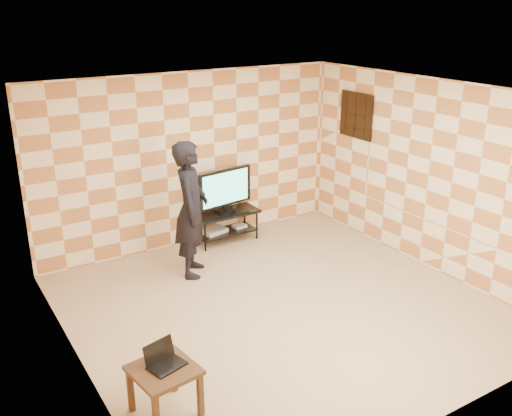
# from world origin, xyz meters

# --- Properties ---
(floor) EXTENTS (5.00, 5.00, 0.00)m
(floor) POSITION_xyz_m (0.00, 0.00, 0.00)
(floor) COLOR tan
(floor) RESTS_ON ground
(wall_back) EXTENTS (5.00, 0.02, 2.70)m
(wall_back) POSITION_xyz_m (0.00, 2.50, 1.35)
(wall_back) COLOR beige
(wall_back) RESTS_ON ground
(wall_front) EXTENTS (5.00, 0.02, 2.70)m
(wall_front) POSITION_xyz_m (0.00, -2.50, 1.35)
(wall_front) COLOR beige
(wall_front) RESTS_ON ground
(wall_left) EXTENTS (0.02, 5.00, 2.70)m
(wall_left) POSITION_xyz_m (-2.50, 0.00, 1.35)
(wall_left) COLOR beige
(wall_left) RESTS_ON ground
(wall_right) EXTENTS (0.02, 5.00, 2.70)m
(wall_right) POSITION_xyz_m (2.50, 0.00, 1.35)
(wall_right) COLOR beige
(wall_right) RESTS_ON ground
(ceiling) EXTENTS (5.00, 5.00, 0.02)m
(ceiling) POSITION_xyz_m (0.00, 0.00, 2.70)
(ceiling) COLOR white
(ceiling) RESTS_ON wall_back
(wall_art) EXTENTS (0.04, 0.72, 0.72)m
(wall_art) POSITION_xyz_m (2.47, 1.55, 1.95)
(wall_art) COLOR black
(wall_art) RESTS_ON wall_right
(tv_stand) EXTENTS (1.07, 0.48, 0.50)m
(tv_stand) POSITION_xyz_m (0.43, 2.21, 0.37)
(tv_stand) COLOR black
(tv_stand) RESTS_ON floor
(tv) EXTENTS (0.97, 0.22, 0.70)m
(tv) POSITION_xyz_m (0.43, 2.21, 0.89)
(tv) COLOR black
(tv) RESTS_ON tv_stand
(dvd_player) EXTENTS (0.43, 0.34, 0.06)m
(dvd_player) POSITION_xyz_m (0.23, 2.25, 0.20)
(dvd_player) COLOR silver
(dvd_player) RESTS_ON tv_stand
(game_console) EXTENTS (0.22, 0.17, 0.05)m
(game_console) POSITION_xyz_m (0.69, 2.22, 0.20)
(game_console) COLOR silver
(game_console) RESTS_ON tv_stand
(side_table) EXTENTS (0.63, 0.63, 0.50)m
(side_table) POSITION_xyz_m (-2.04, -1.08, 0.41)
(side_table) COLOR #372013
(side_table) RESTS_ON floor
(laptop) EXTENTS (0.38, 0.33, 0.22)m
(laptop) POSITION_xyz_m (-2.02, -1.03, 0.55)
(laptop) COLOR black
(laptop) RESTS_ON side_table
(person) EXTENTS (0.76, 0.84, 1.93)m
(person) POSITION_xyz_m (-0.52, 1.45, 0.96)
(person) COLOR black
(person) RESTS_ON floor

